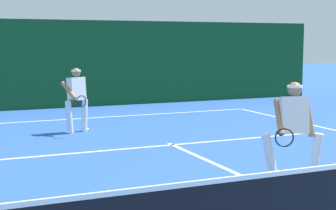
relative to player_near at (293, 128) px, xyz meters
name	(u,v)px	position (x,y,z in m)	size (l,w,h in m)	color
court_line_baseline_far	(110,117)	(-0.48, 8.54, -0.93)	(9.43, 0.10, 0.01)	white
court_line_service	(172,145)	(-0.48, 3.75, -0.93)	(7.69, 0.10, 0.01)	white
court_line_centre	(243,176)	(-0.48, 0.75, -0.93)	(0.10, 6.40, 0.01)	white
player_near	(293,128)	(0.00, 0.00, 0.00)	(1.13, 0.84, 1.69)	silver
player_far	(77,97)	(-2.06, 6.22, -0.01)	(0.74, 0.93, 1.66)	silver
back_fence_windscreen	(86,64)	(-0.48, 11.37, 0.61)	(18.88, 0.12, 3.07)	#114321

